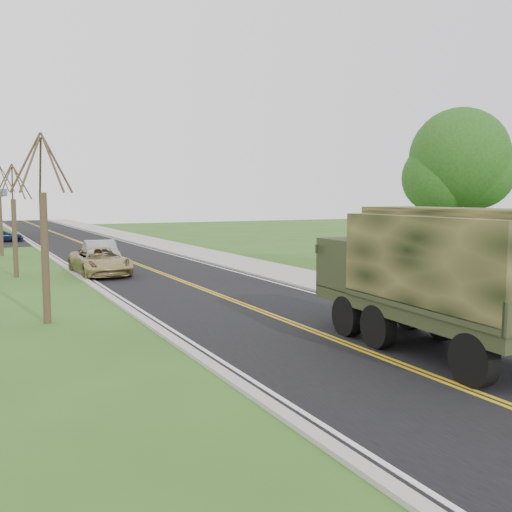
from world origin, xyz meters
TOP-DOWN VIEW (x-y plane):
  - ground at (0.00, 0.00)m, footprint 160.00×160.00m
  - road at (0.00, 40.00)m, footprint 8.00×120.00m
  - curb_right at (4.15, 40.00)m, footprint 0.30×120.00m
  - sidewalk_right at (5.90, 40.00)m, footprint 3.20×120.00m
  - curb_left at (-4.15, 40.00)m, footprint 0.30×120.00m
  - leafy_tree at (11.00, 10.01)m, footprint 4.83×4.50m
  - bare_tree_a at (-7.00, 10.00)m, footprint 1.93×2.26m
  - bare_tree_b at (-7.00, 22.00)m, footprint 1.83×2.14m
  - bare_tree_c at (-7.00, 34.00)m, footprint 2.04×2.39m
  - military_truck at (1.58, 1.76)m, footprint 3.11×7.74m
  - suv_champagne at (-3.00, 20.92)m, footprint 2.60×5.32m
  - sedan_silver at (-2.32, 24.03)m, footprint 2.05×4.87m

SIDE VIEW (x-z plane):
  - ground at x=0.00m, z-range 0.00..0.00m
  - road at x=0.00m, z-range 0.00..0.01m
  - sidewalk_right at x=5.90m, z-range 0.00..0.10m
  - curb_left at x=-4.15m, z-range 0.00..0.10m
  - curb_right at x=4.15m, z-range 0.00..0.12m
  - suv_champagne at x=-3.00m, z-range 0.00..1.46m
  - sedan_silver at x=-2.32m, z-range 0.00..1.56m
  - military_truck at x=1.58m, z-range 0.28..4.06m
  - bare_tree_b at x=-7.00m, z-range -0.39..5.34m
  - bare_tree_a at x=-7.00m, z-range -0.41..5.66m
  - bare_tree_c at x=-7.00m, z-range -0.44..5.99m
  - leafy_tree at x=11.00m, z-range 1.44..9.54m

